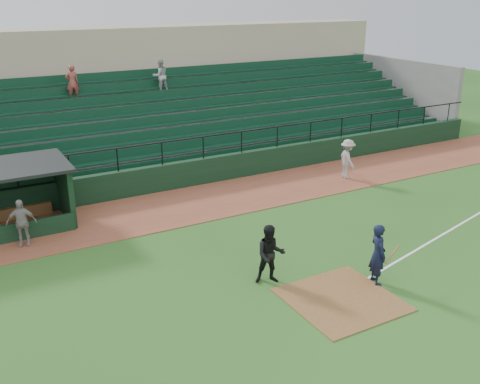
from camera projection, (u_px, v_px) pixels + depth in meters
ground at (320, 285)px, 16.60m from camera, size 90.00×90.00×0.00m
warning_track at (205, 201)px, 23.15m from camera, size 40.00×4.00×0.03m
home_plate_dirt at (341, 299)px, 15.78m from camera, size 3.00×3.00×0.03m
foul_line at (467, 220)px, 21.26m from camera, size 17.49×4.44×0.01m
stadium_structure at (136, 112)px, 29.29m from camera, size 38.00×13.08×6.40m
batter_at_plate at (378, 254)px, 16.40m from camera, size 1.11×0.80×1.92m
umpire at (270, 254)px, 16.45m from camera, size 1.11×1.01×1.86m
runner at (347, 159)px, 25.73m from camera, size 0.97×1.34×1.87m
dugout_player_a at (21, 223)px, 18.86m from camera, size 1.06×0.62×1.69m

